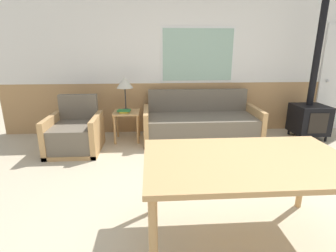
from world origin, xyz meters
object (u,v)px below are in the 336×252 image
couch (201,125)px  table_lamp (125,84)px  armchair (75,135)px  side_table (127,117)px  dining_table (247,167)px  wood_stove (310,112)px

couch → table_lamp: bearing=175.0°
couch → table_lamp: (-1.33, 0.12, 0.74)m
couch → armchair: bearing=-169.4°
side_table → dining_table: 2.89m
armchair → dining_table: 2.98m
couch → dining_table: bearing=-92.9°
couch → armchair: size_ratio=2.37×
couch → side_table: size_ratio=3.83×
armchair → table_lamp: 1.19m
dining_table → wood_stove: wood_stove is taller
side_table → wood_stove: size_ratio=0.23×
couch → armchair: (-2.10, -0.39, 0.00)m
side_table → dining_table: (1.18, -2.63, 0.26)m
side_table → wood_stove: 3.28m
couch → side_table: (-1.31, 0.04, 0.16)m
dining_table → wood_stove: 3.29m
couch → side_table: 1.32m
couch → armchair: 2.14m
armchair → side_table: size_ratio=1.62×
couch → dining_table: couch is taller
dining_table → couch: bearing=87.1°
dining_table → table_lamp: bearing=113.9°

